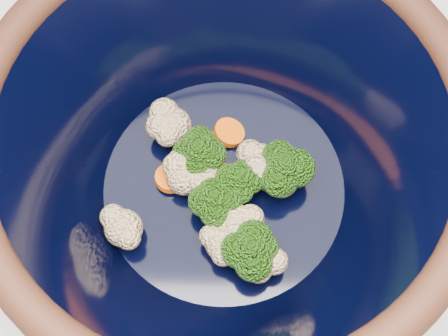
# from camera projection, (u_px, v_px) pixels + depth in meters

# --- Properties ---
(ground) EXTENTS (3.00, 3.00, 0.00)m
(ground) POSITION_uv_depth(u_px,v_px,m) (207.00, 331.00, 1.38)
(ground) COLOR #9E7A54
(ground) RESTS_ON ground
(counter) EXTENTS (1.20, 1.20, 0.90)m
(counter) POSITION_uv_depth(u_px,v_px,m) (200.00, 286.00, 0.97)
(counter) COLOR silver
(counter) RESTS_ON ground
(mixing_bowl) EXTENTS (0.45, 0.45, 0.16)m
(mixing_bowl) POSITION_uv_depth(u_px,v_px,m) (224.00, 160.00, 0.47)
(mixing_bowl) COLOR black
(mixing_bowl) RESTS_ON counter
(vegetable_pile) EXTENTS (0.16, 0.15, 0.05)m
(vegetable_pile) POSITION_uv_depth(u_px,v_px,m) (227.00, 189.00, 0.49)
(vegetable_pile) COLOR #608442
(vegetable_pile) RESTS_ON mixing_bowl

